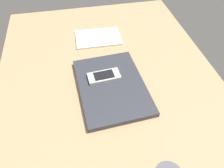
{
  "coord_description": "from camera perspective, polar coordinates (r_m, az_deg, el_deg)",
  "views": [
    {
      "loc": [
        48.93,
        -10.03,
        59.39
      ],
      "look_at": [
        -0.98,
        0.14,
        5.0
      ],
      "focal_mm": 35.02,
      "sensor_mm": 36.0,
      "label": 1
    }
  ],
  "objects": [
    {
      "name": "laptop_closed",
      "position": [
        0.75,
        -0.0,
        -0.56
      ],
      "size": [
        32.36,
        24.07,
        1.85
      ],
      "primitive_type": "cube",
      "rotation": [
        0.0,
        0.0,
        0.06
      ],
      "color": "#33353D",
      "rests_on": "desk_surface"
    },
    {
      "name": "notepad",
      "position": [
        0.98,
        -3.59,
        11.97
      ],
      "size": [
        13.86,
        19.65,
        0.8
      ],
      "primitive_type": "cube",
      "rotation": [
        0.0,
        0.0,
        -0.03
      ],
      "color": "white",
      "rests_on": "desk_surface"
    },
    {
      "name": "cell_phone_on_laptop",
      "position": [
        0.77,
        -2.11,
        2.06
      ],
      "size": [
        6.16,
        11.6,
        1.22
      ],
      "color": "silver",
      "rests_on": "laptop_closed"
    },
    {
      "name": "desk_surface",
      "position": [
        0.76,
        0.04,
        -2.34
      ],
      "size": [
        120.0,
        80.0,
        3.0
      ],
      "primitive_type": "cube",
      "color": "tan",
      "rests_on": "ground"
    }
  ]
}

